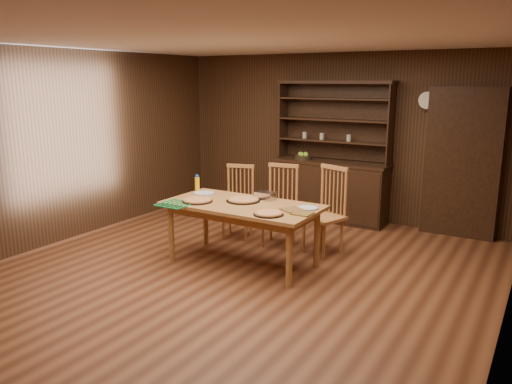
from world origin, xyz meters
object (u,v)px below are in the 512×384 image
Objects in this scene: chair_center at (281,202)px; chair_right at (328,207)px; china_hutch at (330,183)px; dining_table at (242,210)px; juice_bottle at (197,184)px; chair_left at (239,199)px.

chair_center is 0.68m from chair_right.
china_hutch reaches higher than chair_center.
dining_table is 8.43× the size of juice_bottle.
chair_right reaches higher than chair_center.
juice_bottle is at bearing -124.83° from chair_left.
juice_bottle is at bearing -114.64° from china_hutch.
chair_right is (0.70, 0.93, -0.07)m from dining_table.
chair_right is (0.68, 0.00, 0.02)m from chair_center.
chair_right is at bearing -14.95° from chair_left.
chair_center is at bearing 88.87° from dining_table.
china_hutch is 2.40m from dining_table.
chair_center reaches higher than chair_left.
chair_center reaches higher than dining_table.
china_hutch is 1.58m from chair_right.
chair_center is (-0.10, -1.47, -0.02)m from china_hutch.
china_hutch reaches higher than dining_table.
chair_center is 4.92× the size of juice_bottle.
china_hutch reaches higher than chair_right.
china_hutch is at bearing 65.36° from juice_bottle.
dining_table is 0.94m from chair_center.
chair_left is at bearing 125.35° from dining_table.
chair_right reaches higher than dining_table.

